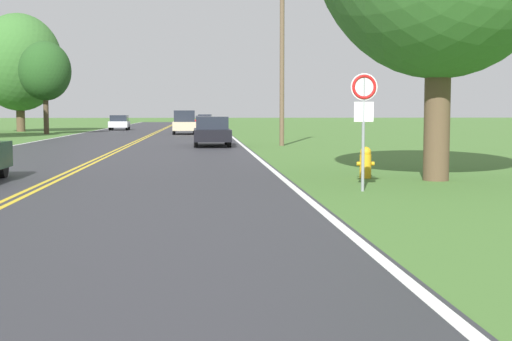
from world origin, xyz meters
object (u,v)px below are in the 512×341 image
car_champagne_suv_mid_far (184,122)px  car_silver_hatchback_receding (119,122)px  traffic_sign (364,102)px  fire_hydrant (365,162)px  car_black_sedan_mid_near (212,131)px  car_white_hatchback_horizon (205,120)px  tree_behind_sign (19,62)px  tree_right_cluster (45,71)px  car_red_hatchback_distant (204,121)px

car_champagne_suv_mid_far → car_silver_hatchback_receding: bearing=-154.8°
traffic_sign → fire_hydrant: bearing=75.9°
car_black_sedan_mid_near → car_white_hatchback_horizon: (-0.08, 51.66, -0.01)m
car_black_sedan_mid_near → traffic_sign: bearing=7.8°
tree_behind_sign → car_champagne_suv_mid_far: 17.73m
tree_right_cluster → car_red_hatchback_distant: tree_right_cluster is taller
traffic_sign → tree_right_cluster: bearing=110.8°
car_black_sedan_mid_near → car_champagne_suv_mid_far: size_ratio=1.12×
tree_behind_sign → car_red_hatchback_distant: 25.00m
car_black_sedan_mid_near → tree_right_cluster: bearing=-148.3°
traffic_sign → car_white_hatchback_horizon: traffic_sign is taller
fire_hydrant → car_red_hatchback_distant: size_ratio=0.20×
car_champagne_suv_mid_far → car_silver_hatchback_receding: size_ratio=1.15×
fire_hydrant → car_white_hatchback_horizon: car_white_hatchback_horizon is taller
car_champagne_suv_mid_far → car_red_hatchback_distant: 26.86m
tree_behind_sign → car_white_hatchback_horizon: 29.40m
tree_right_cluster → car_white_hatchback_horizon: 34.10m
car_red_hatchback_distant → car_black_sedan_mid_near: bearing=2.8°
car_champagne_suv_mid_far → car_white_hatchback_horizon: bearing=175.1°
traffic_sign → car_black_sedan_mid_near: 21.43m
fire_hydrant → car_red_hatchback_distant: bearing=93.7°
traffic_sign → car_black_sedan_mid_near: size_ratio=0.54×
tree_right_cluster → traffic_sign: bearing=-69.2°
fire_hydrant → car_white_hatchback_horizon: (-3.93, 69.71, 0.35)m
car_silver_hatchback_receding → car_white_hatchback_horizon: (8.26, 19.63, 0.01)m
fire_hydrant → car_silver_hatchback_receding: 51.54m
traffic_sign → car_white_hatchback_horizon: bearing=92.5°
tree_right_cluster → car_champagne_suv_mid_far: tree_right_cluster is taller
car_black_sedan_mid_near → car_red_hatchback_distant: size_ratio=1.17×
fire_hydrant → tree_behind_sign: tree_behind_sign is taller
car_red_hatchback_distant → car_white_hatchback_horizon: car_white_hatchback_horizon is taller
car_black_sedan_mid_near → car_red_hatchback_distant: (-0.26, 46.08, -0.05)m
car_champagne_suv_mid_far → fire_hydrant: bearing=7.0°
car_silver_hatchback_receding → car_red_hatchback_distant: size_ratio=0.91×
fire_hydrant → traffic_sign: traffic_sign is taller
car_silver_hatchback_receding → traffic_sign: bearing=-169.4°
tree_behind_sign → car_champagne_suv_mid_far: size_ratio=2.36×
car_silver_hatchback_receding → car_red_hatchback_distant: 16.21m
tree_behind_sign → car_champagne_suv_mid_far: bearing=-30.4°
car_black_sedan_mid_near → car_champagne_suv_mid_far: 19.36m
fire_hydrant → car_black_sedan_mid_near: (-3.85, 18.05, 0.35)m
tree_behind_sign → car_champagne_suv_mid_far: (14.64, -8.60, -5.11)m
tree_right_cluster → car_red_hatchback_distant: bearing=64.3°
car_champagne_suv_mid_far → car_white_hatchback_horizon: size_ratio=1.24×
tree_right_cluster → car_red_hatchback_distant: (12.42, 25.83, -4.19)m
car_black_sedan_mid_near → car_white_hatchback_horizon: size_ratio=1.38×
tree_behind_sign → car_black_sedan_mid_near: (16.52, -27.87, -5.30)m
car_silver_hatchback_receding → car_white_hatchback_horizon: bearing=-24.3°
car_champagne_suv_mid_far → car_red_hatchback_distant: bearing=174.8°
car_black_sedan_mid_near → car_white_hatchback_horizon: bearing=179.7°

